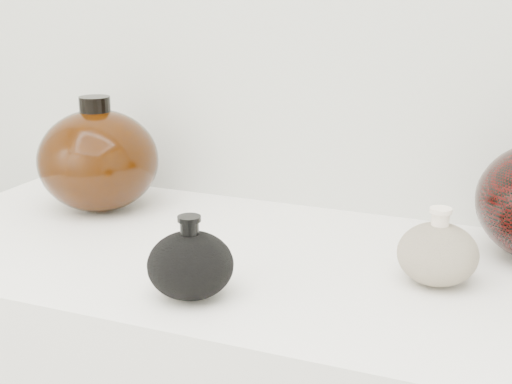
% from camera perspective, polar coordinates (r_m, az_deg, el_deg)
% --- Properties ---
extents(black_gourd_vase, '(0.12, 0.12, 0.11)m').
position_cam_1_polar(black_gourd_vase, '(0.88, -5.27, -5.79)').
color(black_gourd_vase, black).
rests_on(black_gourd_vase, display_counter).
extents(cream_gourd_vase, '(0.11, 0.11, 0.10)m').
position_cam_1_polar(cream_gourd_vase, '(0.95, 14.33, -4.77)').
color(cream_gourd_vase, beige).
rests_on(cream_gourd_vase, display_counter).
extents(left_round_pot, '(0.25, 0.25, 0.19)m').
position_cam_1_polar(left_round_pot, '(1.23, -12.50, 2.53)').
color(left_round_pot, black).
rests_on(left_round_pot, display_counter).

